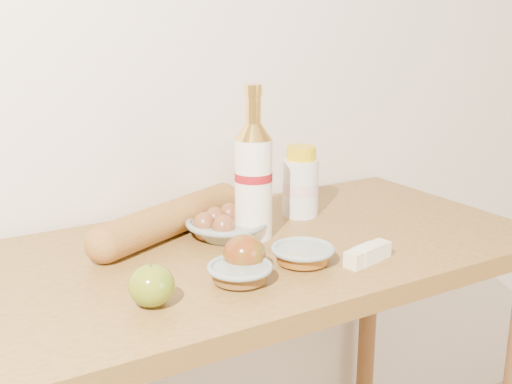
{
  "coord_description": "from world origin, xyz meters",
  "views": [
    {
      "loc": [
        -0.61,
        0.14,
        1.35
      ],
      "look_at": [
        0.0,
        1.15,
        1.02
      ],
      "focal_mm": 45.0,
      "sensor_mm": 36.0,
      "label": 1
    }
  ],
  "objects_px": {
    "table": "(248,303)",
    "baguette": "(170,219)",
    "egg_bowl": "(226,226)",
    "bourbon_bottle": "(254,177)",
    "cream_bottle": "(301,184)"
  },
  "relations": [
    {
      "from": "cream_bottle",
      "to": "bourbon_bottle",
      "type": "bearing_deg",
      "value": -148.83
    },
    {
      "from": "table",
      "to": "bourbon_bottle",
      "type": "distance_m",
      "value": 0.26
    },
    {
      "from": "table",
      "to": "baguette",
      "type": "xyz_separation_m",
      "value": [
        -0.11,
        0.14,
        0.16
      ]
    },
    {
      "from": "table",
      "to": "egg_bowl",
      "type": "distance_m",
      "value": 0.16
    },
    {
      "from": "table",
      "to": "cream_bottle",
      "type": "xyz_separation_m",
      "value": [
        0.21,
        0.12,
        0.2
      ]
    },
    {
      "from": "cream_bottle",
      "to": "egg_bowl",
      "type": "bearing_deg",
      "value": -160.98
    },
    {
      "from": "table",
      "to": "bourbon_bottle",
      "type": "xyz_separation_m",
      "value": [
        0.04,
        0.04,
        0.25
      ]
    },
    {
      "from": "table",
      "to": "egg_bowl",
      "type": "bearing_deg",
      "value": 100.68
    },
    {
      "from": "bourbon_bottle",
      "to": "cream_bottle",
      "type": "distance_m",
      "value": 0.19
    },
    {
      "from": "egg_bowl",
      "to": "baguette",
      "type": "distance_m",
      "value": 0.12
    },
    {
      "from": "egg_bowl",
      "to": "baguette",
      "type": "height_order",
      "value": "baguette"
    },
    {
      "from": "bourbon_bottle",
      "to": "egg_bowl",
      "type": "bearing_deg",
      "value": 137.27
    },
    {
      "from": "table",
      "to": "bourbon_bottle",
      "type": "relative_size",
      "value": 3.79
    },
    {
      "from": "bourbon_bottle",
      "to": "egg_bowl",
      "type": "distance_m",
      "value": 0.12
    },
    {
      "from": "table",
      "to": "egg_bowl",
      "type": "xyz_separation_m",
      "value": [
        -0.01,
        0.07,
        0.15
      ]
    }
  ]
}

